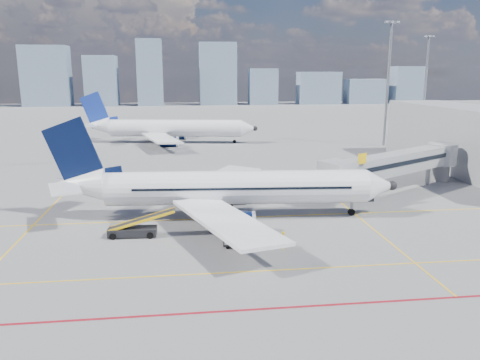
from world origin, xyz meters
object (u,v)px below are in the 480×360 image
object	(u,v)px
belt_loader	(134,229)
ramp_worker	(284,240)
second_aircraft	(168,128)
baggage_tug	(257,237)
cargo_dolly	(241,236)
main_aircraft	(222,188)

from	to	relation	value
belt_loader	ramp_worker	world-z (taller)	belt_loader
ramp_worker	belt_loader	bearing A→B (deg)	80.37
second_aircraft	baggage_tug	bearing A→B (deg)	-72.43
cargo_dolly	belt_loader	xyz separation A→B (m)	(-9.78, 3.78, -0.30)
main_aircraft	second_aircraft	distance (m)	56.56
ramp_worker	cargo_dolly	bearing A→B (deg)	83.24
second_aircraft	ramp_worker	size ratio (longest dim) A/B	23.90
baggage_tug	cargo_dolly	bearing A→B (deg)	-178.89
main_aircraft	cargo_dolly	size ratio (longest dim) A/B	11.08
main_aircraft	second_aircraft	bearing A→B (deg)	101.59
second_aircraft	belt_loader	distance (m)	61.12
second_aircraft	baggage_tug	world-z (taller)	second_aircraft
main_aircraft	baggage_tug	bearing A→B (deg)	-69.46
belt_loader	second_aircraft	bearing A→B (deg)	90.60
baggage_tug	cargo_dolly	size ratio (longest dim) A/B	0.65
cargo_dolly	ramp_worker	world-z (taller)	cargo_dolly
main_aircraft	cargo_dolly	world-z (taller)	main_aircraft
main_aircraft	second_aircraft	size ratio (longest dim) A/B	0.96
baggage_tug	cargo_dolly	distance (m)	1.61
baggage_tug	cargo_dolly	world-z (taller)	cargo_dolly
baggage_tug	ramp_worker	bearing A→B (deg)	-50.07
cargo_dolly	belt_loader	world-z (taller)	belt_loader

